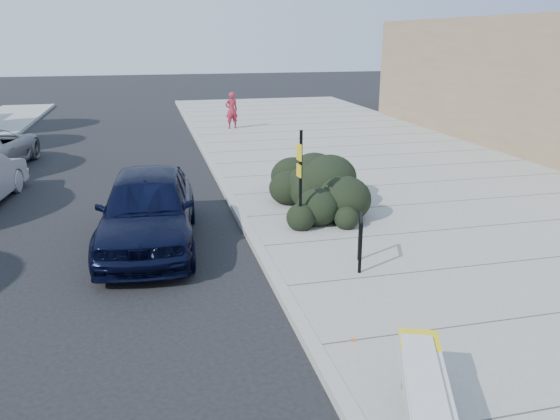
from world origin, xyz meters
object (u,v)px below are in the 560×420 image
(pedestrian, at_px, (232,110))
(sign_post, at_px, (300,174))
(sedan_navy, at_px, (148,208))
(bench, at_px, (427,396))
(bike_rack, at_px, (360,237))

(pedestrian, bearing_deg, sign_post, 73.41)
(sedan_navy, bearing_deg, sign_post, 0.13)
(bench, xyz_separation_m, sign_post, (0.52, 6.88, 0.76))
(sedan_navy, bearing_deg, bench, -63.63)
(bike_rack, bearing_deg, sedan_navy, 167.94)
(bench, height_order, sign_post, sign_post)
(bike_rack, distance_m, sedan_navy, 4.65)
(bike_rack, distance_m, pedestrian, 16.95)
(bench, xyz_separation_m, sedan_navy, (-2.82, 7.16, 0.13))
(sign_post, relative_size, pedestrian, 1.34)
(pedestrian, bearing_deg, bench, 72.98)
(bike_rack, height_order, sedan_navy, sedan_navy)
(bench, distance_m, sign_post, 6.94)
(sign_post, bearing_deg, bench, -100.34)
(bench, relative_size, pedestrian, 1.36)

